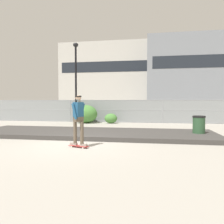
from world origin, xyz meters
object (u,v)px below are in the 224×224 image
object	(u,v)px
street_lamp	(76,73)
shrub_center	(111,118)
shrub_left	(86,114)
parked_car_near	(76,110)
trash_bin	(199,126)
skater	(78,117)
skateboard	(79,146)

from	to	relation	value
street_lamp	shrub_center	bearing A→B (deg)	-11.27
shrub_left	shrub_center	distance (m)	2.05
parked_car_near	trash_bin	size ratio (longest dim) A/B	4.38
skater	shrub_left	world-z (taller)	skater
skateboard	street_lamp	size ratio (longest dim) A/B	0.13
skater	street_lamp	bearing A→B (deg)	109.13
shrub_left	trash_bin	bearing A→B (deg)	-39.69
street_lamp	shrub_center	world-z (taller)	street_lamp
street_lamp	trash_bin	world-z (taller)	street_lamp
parked_car_near	skateboard	bearing A→B (deg)	-70.83
skater	trash_bin	bearing A→B (deg)	33.64
skateboard	trash_bin	xyz separation A→B (m)	(4.89, 3.26, 0.46)
parked_car_near	shrub_left	size ratio (longest dim) A/B	2.42
skater	shrub_left	bearing A→B (deg)	104.74
trash_bin	shrub_center	bearing A→B (deg)	130.57
skateboard	shrub_left	size ratio (longest dim) A/B	0.44
parked_car_near	shrub_center	bearing A→B (deg)	-44.36
shrub_center	shrub_left	bearing A→B (deg)	-176.18
shrub_left	trash_bin	distance (m)	9.56
skateboard	trash_bin	distance (m)	5.89
street_lamp	trash_bin	distance (m)	11.41
trash_bin	skater	bearing A→B (deg)	-146.36
trash_bin	street_lamp	bearing A→B (deg)	140.81
street_lamp	shrub_center	distance (m)	4.85
street_lamp	parked_car_near	xyz separation A→B (m)	(-1.27, 3.62, -3.27)
skateboard	shrub_left	distance (m)	9.70
parked_car_near	trash_bin	world-z (taller)	parked_car_near
skateboard	shrub_left	world-z (taller)	shrub_left
skateboard	street_lamp	world-z (taller)	street_lamp
street_lamp	shrub_left	xyz separation A→B (m)	(1.04, -0.74, -3.38)
shrub_center	trash_bin	bearing A→B (deg)	-49.43
shrub_left	shrub_center	bearing A→B (deg)	3.82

